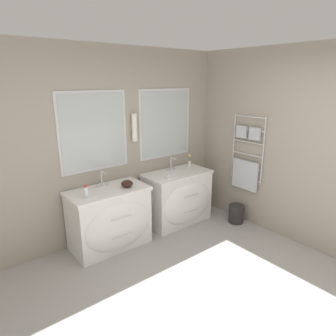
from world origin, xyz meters
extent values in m
plane|color=#9E9993|center=(0.00, 0.00, 0.00)|extent=(16.00, 16.00, 0.00)
cube|color=#9E9384|center=(0.00, 2.30, 1.30)|extent=(5.40, 0.06, 2.60)
cube|color=silver|center=(-0.15, 2.26, 1.52)|extent=(0.95, 0.01, 1.03)
cube|color=#B2BCBA|center=(-0.15, 2.25, 1.52)|extent=(0.88, 0.01, 0.96)
cube|color=silver|center=(1.02, 2.26, 1.52)|extent=(0.95, 0.01, 1.03)
cube|color=#B2BCBA|center=(1.02, 2.25, 1.52)|extent=(0.88, 0.01, 0.96)
cylinder|color=white|center=(0.44, 2.21, 1.52)|extent=(0.07, 0.07, 0.39)
cube|color=silver|center=(0.44, 2.26, 1.52)|extent=(0.05, 0.02, 0.08)
cube|color=#9E9384|center=(1.93, 1.02, 1.30)|extent=(0.06, 4.41, 2.60)
cylinder|color=silver|center=(1.87, 1.07, 1.17)|extent=(0.02, 0.02, 1.00)
cylinder|color=silver|center=(1.87, 1.61, 1.17)|extent=(0.02, 0.02, 1.00)
cylinder|color=silver|center=(1.87, 1.34, 1.64)|extent=(0.02, 0.53, 0.02)
cylinder|color=silver|center=(1.87, 1.34, 1.45)|extent=(0.02, 0.53, 0.02)
cylinder|color=silver|center=(1.87, 1.34, 1.27)|extent=(0.02, 0.53, 0.02)
cylinder|color=silver|center=(1.87, 1.34, 1.08)|extent=(0.02, 0.53, 0.02)
cylinder|color=silver|center=(1.87, 1.34, 0.89)|extent=(0.02, 0.53, 0.02)
cylinder|color=silver|center=(1.87, 1.34, 0.71)|extent=(0.02, 0.53, 0.02)
cube|color=#B7BCC1|center=(1.85, 1.34, 0.76)|extent=(0.04, 0.45, 0.45)
cube|color=#B7BCC1|center=(1.85, 1.22, 1.41)|extent=(0.04, 0.18, 0.18)
cube|color=#B7BCC1|center=(1.85, 1.46, 1.41)|extent=(0.04, 0.18, 0.18)
cube|color=white|center=(-0.15, 1.98, 0.38)|extent=(1.00, 0.53, 0.76)
ellipsoid|color=white|center=(-0.15, 1.71, 0.38)|extent=(0.92, 0.12, 0.64)
cube|color=white|center=(-0.15, 1.98, 0.78)|extent=(1.03, 0.56, 0.04)
ellipsoid|color=white|center=(-0.15, 1.95, 0.77)|extent=(0.37, 0.32, 0.08)
cylinder|color=silver|center=(-0.15, 1.64, 0.53)|extent=(0.27, 0.01, 0.01)
cylinder|color=silver|center=(-0.15, 1.64, 0.29)|extent=(0.27, 0.01, 0.01)
cube|color=white|center=(1.02, 1.98, 0.38)|extent=(1.00, 0.53, 0.76)
ellipsoid|color=white|center=(1.02, 1.71, 0.38)|extent=(0.92, 0.12, 0.64)
cube|color=white|center=(1.02, 1.98, 0.78)|extent=(1.03, 0.56, 0.04)
ellipsoid|color=white|center=(1.02, 1.95, 0.77)|extent=(0.37, 0.32, 0.08)
cylinder|color=silver|center=(1.02, 1.64, 0.53)|extent=(0.27, 0.01, 0.01)
cylinder|color=silver|center=(1.02, 1.64, 0.29)|extent=(0.27, 0.01, 0.01)
cylinder|color=silver|center=(-0.15, 2.13, 0.91)|extent=(0.02, 0.02, 0.21)
cylinder|color=silver|center=(-0.15, 2.07, 1.01)|extent=(0.02, 0.12, 0.02)
cylinder|color=silver|center=(-0.22, 2.13, 0.82)|extent=(0.03, 0.03, 0.04)
cylinder|color=silver|center=(-0.08, 2.13, 0.82)|extent=(0.03, 0.03, 0.04)
cylinder|color=silver|center=(1.02, 2.13, 0.91)|extent=(0.02, 0.02, 0.21)
cylinder|color=silver|center=(1.02, 2.07, 1.01)|extent=(0.02, 0.12, 0.02)
cylinder|color=silver|center=(0.95, 2.13, 0.82)|extent=(0.03, 0.03, 0.04)
cylinder|color=silver|center=(1.09, 2.13, 0.82)|extent=(0.03, 0.03, 0.04)
cylinder|color=silver|center=(-0.48, 1.89, 0.87)|extent=(0.05, 0.05, 0.13)
cylinder|color=red|center=(-0.48, 1.89, 0.95)|extent=(0.04, 0.04, 0.02)
ellipsoid|color=black|center=(0.09, 1.90, 0.85)|extent=(0.16, 0.16, 0.09)
cylinder|color=silver|center=(1.35, 2.06, 0.86)|extent=(0.05, 0.05, 0.10)
cylinder|color=#477238|center=(1.35, 2.06, 0.96)|extent=(0.01, 0.01, 0.09)
sphere|color=#E5BF47|center=(1.35, 2.06, 1.00)|extent=(0.04, 0.04, 0.04)
cube|color=white|center=(0.76, 1.84, 0.82)|extent=(0.09, 0.06, 0.02)
ellipsoid|color=#F2E5CC|center=(0.76, 1.84, 0.84)|extent=(0.05, 0.04, 0.02)
cylinder|color=#282626|center=(1.72, 1.35, 0.14)|extent=(0.23, 0.23, 0.28)
torus|color=#282626|center=(1.72, 1.35, 0.28)|extent=(0.24, 0.24, 0.01)
camera|label=1|loc=(-1.80, -1.32, 2.17)|focal=32.00mm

